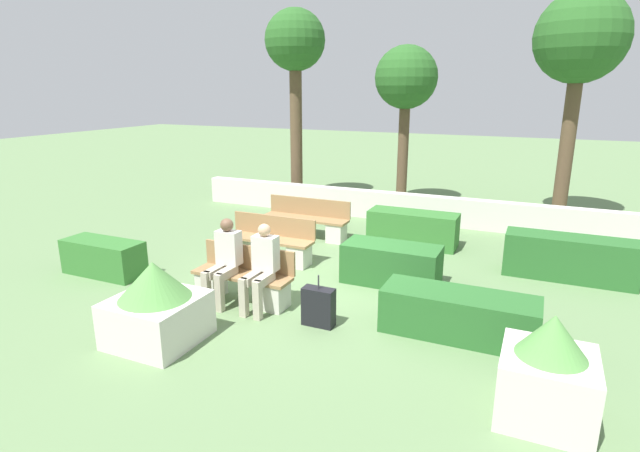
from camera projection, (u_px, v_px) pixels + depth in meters
name	position (u px, v px, depth m)	size (l,w,h in m)	color
ground_plane	(322.00, 284.00, 8.66)	(60.00, 60.00, 0.00)	#607F51
perimeter_wall	(398.00, 207.00, 12.78)	(11.33, 0.30, 0.71)	beige
bench_front	(243.00, 282.00, 7.92)	(1.64, 0.48, 0.87)	#937047
bench_left_side	(270.00, 244.00, 9.78)	(1.80, 0.48, 0.87)	#937047
bench_right_side	(306.00, 223.00, 11.33)	(2.00, 0.49, 0.87)	#937047
person_seated_man	(224.00, 257.00, 7.78)	(0.38, 0.64, 1.35)	#B2A893
person_seated_woman	(261.00, 264.00, 7.51)	(0.38, 0.64, 1.34)	#B2A893
hedge_block_near_left	(459.00, 315.00, 6.81)	(2.07, 0.73, 0.62)	#286028
hedge_block_near_right	(104.00, 257.00, 9.07)	(1.53, 0.60, 0.64)	#33702D
hedge_block_mid_left	(391.00, 264.00, 8.65)	(1.65, 0.74, 0.69)	#286028
hedge_block_mid_right	(569.00, 258.00, 8.84)	(2.16, 0.64, 0.77)	#286028
hedge_block_far_left	(413.00, 229.00, 10.76)	(1.89, 0.67, 0.73)	#33702D
planter_corner_left	(548.00, 374.00, 5.04)	(0.92, 0.92, 1.15)	beige
planter_corner_right	(156.00, 305.00, 6.61)	(1.10, 1.10, 1.12)	beige
suitcase	(319.00, 307.00, 7.11)	(0.46, 0.21, 0.76)	black
tree_leftmost	(295.00, 49.00, 14.12)	(1.72, 1.72, 5.46)	brown
tree_center_left	(406.00, 81.00, 13.69)	(1.72, 1.72, 4.44)	brown
tree_center_right	(581.00, 42.00, 11.72)	(2.15, 2.15, 5.52)	brown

